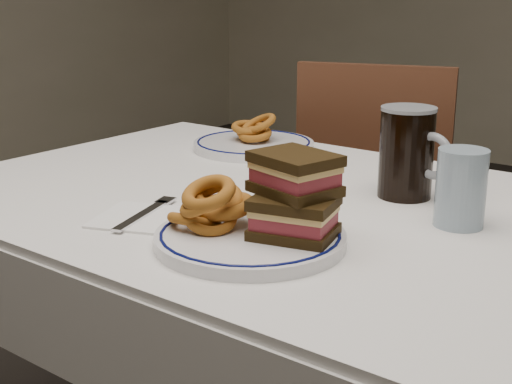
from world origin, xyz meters
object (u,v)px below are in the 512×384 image
Objects in this scene: chair_far at (377,204)px; reuben_sandwich at (295,195)px; beer_mug at (408,152)px; far_plate at (254,145)px; main_plate at (250,238)px.

chair_far reaches higher than reuben_sandwich.
far_plate is at bearing 163.08° from beer_mug.
far_plate is at bearing 132.87° from reuben_sandwich.
chair_far is at bearing 84.54° from far_plate.
reuben_sandwich is (0.38, -1.00, 0.33)m from chair_far.
beer_mug reaches higher than far_plate.
reuben_sandwich is at bearing -68.92° from chair_far.
beer_mug is (0.07, 0.36, 0.07)m from main_plate.
reuben_sandwich is 0.64m from far_plate.
chair_far is at bearing 107.72° from main_plate.
far_plate is (-0.38, 0.50, -0.00)m from main_plate.
main_plate is 0.63m from far_plate.
beer_mug is at bearing 87.27° from reuben_sandwich.
reuben_sandwich is (0.06, 0.03, 0.07)m from main_plate.
chair_far is at bearing 111.08° from reuben_sandwich.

